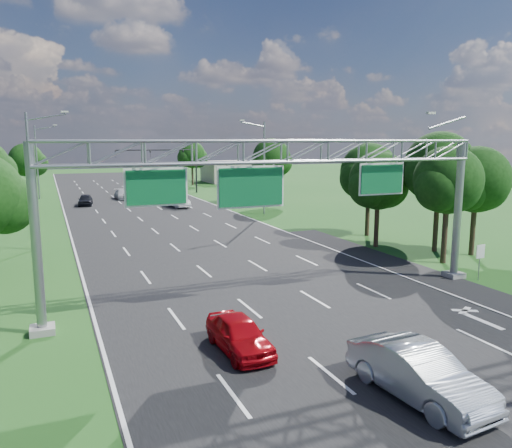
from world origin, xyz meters
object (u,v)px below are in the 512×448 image
traffic_signal (174,159)px  red_coupe (239,334)px  sign_gantry (286,164)px  box_truck (149,182)px  silver_sedan (419,373)px  regulatory_sign (480,255)px

traffic_signal → red_coupe: size_ratio=3.00×
sign_gantry → box_truck: size_ratio=2.49×
sign_gantry → traffic_signal: sign_gantry is taller
silver_sedan → box_truck: size_ratio=0.54×
traffic_signal → sign_gantry: bearing=-97.7°
regulatory_sign → box_truck: box_truck is taller
regulatory_sign → traffic_signal: traffic_signal is taller
regulatory_sign → sign_gantry: bearing=175.2°
sign_gantry → regulatory_sign: sign_gantry is taller
sign_gantry → traffic_signal: size_ratio=1.92×
sign_gantry → traffic_signal: (7.15, 53.00, -1.72)m
silver_sedan → regulatory_sign: bearing=31.5°
red_coupe → silver_sedan: 6.74m
sign_gantry → box_truck: bearing=86.2°
sign_gantry → box_truck: 55.25m
traffic_signal → silver_sedan: size_ratio=2.41×
traffic_signal → box_truck: traffic_signal is taller
red_coupe → box_truck: 60.33m
red_coupe → traffic_signal: bearing=77.0°
silver_sedan → box_truck: 65.40m
traffic_signal → regulatory_sign: bearing=-84.8°
red_coupe → box_truck: bearing=80.6°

